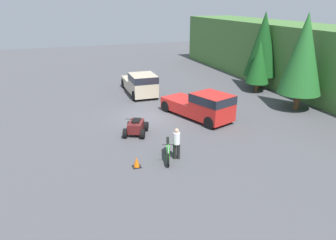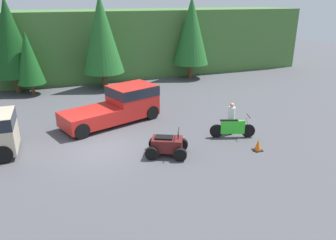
# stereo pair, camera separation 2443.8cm
# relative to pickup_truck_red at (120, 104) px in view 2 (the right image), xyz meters

# --- Properties ---
(ground_plane) EXTENTS (80.00, 80.00, 0.00)m
(ground_plane) POSITION_rel_pickup_truck_red_xyz_m (-1.72, -3.56, -1.04)
(ground_plane) COLOR #4C4C51
(hillside_backdrop) EXTENTS (44.00, 6.00, 5.74)m
(hillside_backdrop) POSITION_rel_pickup_truck_red_xyz_m (-1.72, 12.44, 1.83)
(hillside_backdrop) COLOR #477538
(hillside_backdrop) RESTS_ON ground_plane
(tree_left) EXTENTS (3.07, 3.07, 6.97)m
(tree_left) POSITION_rel_pickup_truck_red_xyz_m (-5.93, 8.80, 3.06)
(tree_left) COLOR brown
(tree_left) RESTS_ON ground_plane
(tree_mid_left) EXTENTS (2.03, 2.03, 4.62)m
(tree_mid_left) POSITION_rel_pickup_truck_red_xyz_m (-4.87, 7.76, 1.68)
(tree_mid_left) COLOR brown
(tree_mid_left) RESTS_ON ground_plane
(tree_mid_right) EXTENTS (3.13, 3.13, 7.12)m
(tree_mid_right) POSITION_rel_pickup_truck_red_xyz_m (0.47, 7.67, 3.15)
(tree_mid_right) COLOR brown
(tree_mid_right) RESTS_ON ground_plane
(tree_right) EXTENTS (3.07, 3.07, 6.97)m
(tree_right) POSITION_rel_pickup_truck_red_xyz_m (8.27, 8.59, 3.06)
(tree_right) COLOR brown
(tree_right) RESTS_ON ground_plane
(pickup_truck_red) EXTENTS (5.92, 3.76, 1.98)m
(pickup_truck_red) POSITION_rel_pickup_truck_red_xyz_m (0.00, 0.00, 0.00)
(pickup_truck_red) COLOR red
(pickup_truck_red) RESTS_ON ground_plane
(dirt_bike) EXTENTS (2.24, 0.97, 1.18)m
(dirt_bike) POSITION_rel_pickup_truck_red_xyz_m (4.84, -4.37, -0.54)
(dirt_bike) COLOR black
(dirt_bike) RESTS_ON ground_plane
(quad_atv) EXTENTS (2.24, 1.98, 1.18)m
(quad_atv) POSITION_rel_pickup_truck_red_xyz_m (1.00, -5.06, -0.57)
(quad_atv) COLOR black
(quad_atv) RESTS_ON ground_plane
(rider_person) EXTENTS (0.46, 0.46, 1.71)m
(rider_person) POSITION_rel_pickup_truck_red_xyz_m (4.99, -3.94, -0.11)
(rider_person) COLOR black
(rider_person) RESTS_ON ground_plane
(traffic_cone) EXTENTS (0.42, 0.42, 0.55)m
(traffic_cone) POSITION_rel_pickup_truck_red_xyz_m (5.16, -6.15, -0.78)
(traffic_cone) COLOR black
(traffic_cone) RESTS_ON ground_plane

